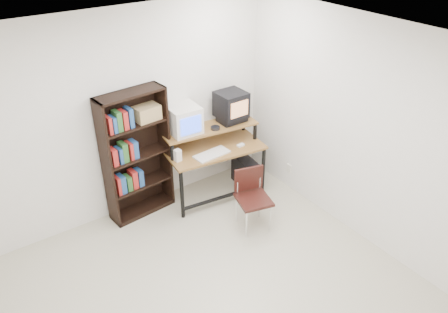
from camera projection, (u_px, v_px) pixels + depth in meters
floor at (219, 300)px, 4.51m from camera, size 4.00×4.00×0.01m
ceiling at (217, 53)px, 3.18m from camera, size 4.00×4.00×0.01m
back_wall at (124, 118)px, 5.25m from camera, size 4.00×0.01×2.60m
right_wall at (367, 137)px, 4.83m from camera, size 0.01×4.00×2.60m
computer_desk at (214, 149)px, 5.80m from camera, size 1.36×0.80×0.98m
crt_monitor at (184, 120)px, 5.54m from camera, size 0.40×0.41×0.36m
vcr at (232, 119)px, 5.88m from camera, size 0.36×0.26×0.08m
crt_tv at (231, 105)px, 5.77m from camera, size 0.37×0.37×0.35m
cd_spindle at (215, 128)px, 5.68m from camera, size 0.12×0.12×0.05m
keyboard at (212, 155)px, 5.60m from camera, size 0.48×0.24×0.03m
mousepad at (241, 146)px, 5.83m from camera, size 0.25×0.22×0.01m
mouse at (241, 145)px, 5.80m from camera, size 0.10×0.07×0.03m
desk_speaker at (178, 156)px, 5.44m from camera, size 0.08×0.08×0.17m
pc_tower at (245, 172)px, 6.23m from camera, size 0.25×0.47×0.42m
school_chair at (252, 193)px, 5.33m from camera, size 0.47×0.47×0.77m
bookshelf at (135, 153)px, 5.38m from camera, size 0.86×0.35×1.68m
wall_outlet at (289, 168)px, 6.14m from camera, size 0.02×0.08×0.12m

